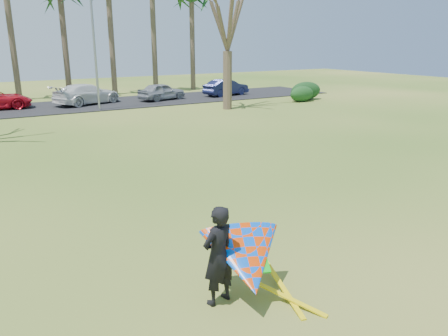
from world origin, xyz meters
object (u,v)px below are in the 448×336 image
bare_tree_right (228,11)px  kite_flyer (243,259)px  car_3 (87,94)px  streetlight (97,44)px  car_4 (162,91)px  car_5 (226,87)px

bare_tree_right → kite_flyer: (-12.34, -20.50, -5.71)m
bare_tree_right → car_3: 12.23m
bare_tree_right → streetlight: bare_tree_right is taller
bare_tree_right → kite_flyer: bearing=-121.0°
bare_tree_right → car_4: 9.09m
car_3 → car_4: size_ratio=1.31×
car_5 → kite_flyer: size_ratio=1.77×
bare_tree_right → streetlight: (-7.84, 4.00, -2.10)m
car_3 → kite_flyer: bearing=149.2°
car_3 → streetlight: bearing=159.9°
streetlight → car_5: bearing=12.3°
car_4 → kite_flyer: 28.98m
streetlight → kite_flyer: bearing=-100.4°
car_3 → car_5: (11.84, -0.76, -0.06)m
car_4 → car_5: 6.07m
car_4 → kite_flyer: kite_flyer is taller
bare_tree_right → kite_flyer: bare_tree_right is taller
kite_flyer → car_5: bearing=59.0°
car_3 → car_5: 11.87m
kite_flyer → streetlight: bearing=79.6°
car_3 → kite_flyer: 28.16m
car_3 → car_4: car_3 is taller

